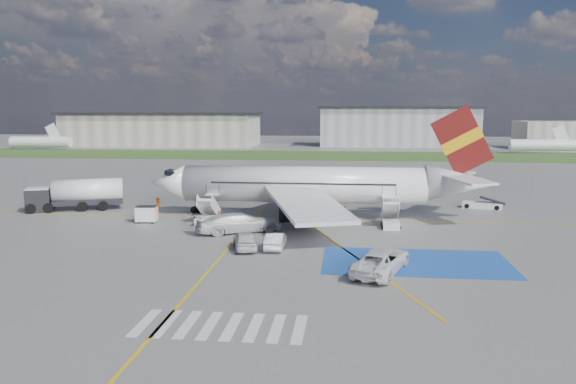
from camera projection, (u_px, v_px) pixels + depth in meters
name	position (u px, v px, depth m)	size (l,w,h in m)	color
ground	(290.00, 246.00, 47.40)	(400.00, 400.00, 0.00)	#60605E
grass_strip	(330.00, 155.00, 140.82)	(400.00, 30.00, 0.01)	#2D4C1E
taxiway_line_main	(302.00, 219.00, 59.20)	(120.00, 0.20, 0.01)	gold
taxiway_line_cross	(201.00, 279.00, 38.10)	(0.20, 60.00, 0.01)	gold
taxiway_line_diag	(302.00, 219.00, 59.20)	(0.20, 60.00, 0.01)	gold
staging_box	(416.00, 262.00, 42.39)	(14.00, 8.00, 0.01)	#1A4AA1
crosswalk	(221.00, 326.00, 29.89)	(9.00, 4.00, 0.01)	silver
terminal_west	(163.00, 130.00, 180.43)	(60.00, 22.00, 10.00)	gray
terminal_centre	(398.00, 127.00, 177.14)	(48.00, 18.00, 12.00)	gray
airliner	(317.00, 185.00, 60.51)	(36.81, 32.95, 11.92)	silver
airstairs_fwd	(206.00, 217.00, 56.88)	(1.90, 5.20, 3.60)	silver
airstairs_aft	(391.00, 221.00, 54.90)	(1.90, 5.20, 3.60)	silver
fuel_tanker	(76.00, 197.00, 64.24)	(10.65, 6.29, 3.55)	black
gpu_cart	(147.00, 215.00, 57.17)	(2.17, 1.51, 1.72)	silver
belt_loader	(483.00, 205.00, 65.41)	(4.90, 2.79, 1.42)	silver
car_silver_a	(245.00, 240.00, 46.26)	(1.82, 4.53, 1.54)	silver
car_silver_b	(275.00, 241.00, 46.41)	(1.45, 4.16, 1.37)	silver
van_white_a	(381.00, 257.00, 39.71)	(2.71, 5.87, 2.20)	silver
van_white_b	(239.00, 219.00, 52.61)	(2.51, 6.17, 2.42)	silver
crew_fwd	(219.00, 218.00, 55.41)	(0.56, 0.37, 1.53)	#EE580C
crew_nose	(158.00, 205.00, 62.86)	(0.82, 0.64, 1.68)	#E35C0B
crew_aft	(345.00, 214.00, 57.49)	(0.99, 0.41, 1.70)	#FF5E0D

